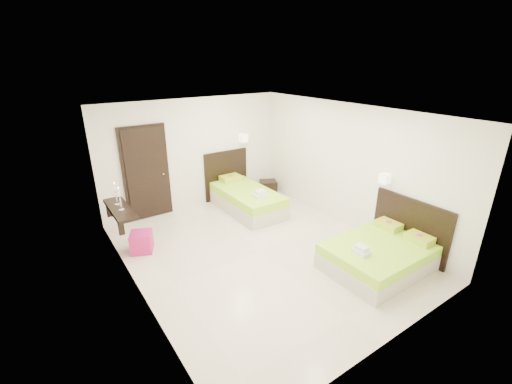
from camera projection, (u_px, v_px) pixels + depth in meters
floor at (261, 251)px, 6.51m from camera, size 5.50×5.50×0.00m
bed_single at (245, 197)px, 8.23m from camera, size 1.21×2.01×1.66m
bed_double at (381, 253)px, 5.96m from camera, size 1.76×1.50×1.45m
nightstand at (268, 187)px, 9.18m from camera, size 0.54×0.51×0.37m
ottoman at (142, 242)px, 6.46m from camera, size 0.51×0.51×0.39m
door at (146, 173)px, 7.56m from camera, size 1.02×0.15×2.14m
console_shelf at (119, 209)px, 6.34m from camera, size 0.35×1.20×0.78m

